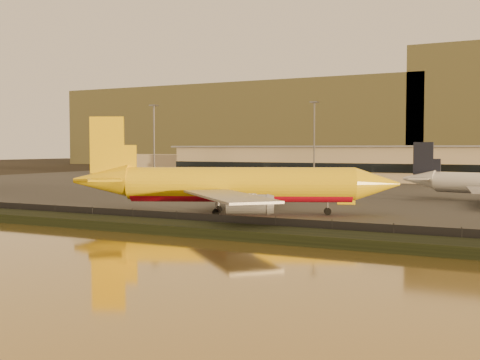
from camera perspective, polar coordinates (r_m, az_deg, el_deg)
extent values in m
plane|color=black|center=(102.07, -3.00, -3.66)|extent=(900.00, 900.00, 0.00)
cube|color=black|center=(87.76, -8.55, -4.32)|extent=(320.00, 7.00, 1.40)
cube|color=#2D2D2D|center=(190.12, 11.39, -0.58)|extent=(320.00, 220.00, 0.20)
cube|color=black|center=(90.95, -7.09, -3.67)|extent=(300.00, 0.05, 2.20)
cube|color=tan|center=(218.89, 13.51, 1.46)|extent=(160.00, 22.00, 12.00)
cube|color=black|center=(208.04, 12.79, 1.12)|extent=(160.00, 0.60, 3.00)
cube|color=gray|center=(218.82, 13.53, 3.11)|extent=(164.00, 24.00, 0.60)
cube|color=tan|center=(261.28, -7.01, 1.44)|extent=(50.00, 18.00, 9.00)
cylinder|color=slate|center=(192.72, -8.15, 3.25)|extent=(0.50, 0.50, 25.00)
cube|color=slate|center=(193.19, -8.18, 7.02)|extent=(2.20, 2.20, 0.40)
cylinder|color=slate|center=(178.48, 7.05, 3.27)|extent=(0.50, 0.50, 25.00)
cube|color=slate|center=(178.98, 7.07, 7.34)|extent=(2.20, 2.20, 0.40)
cube|color=brown|center=(468.65, 2.86, 4.94)|extent=(260.00, 160.00, 55.00)
cylinder|color=yellow|center=(105.72, 0.07, -0.34)|extent=(38.81, 21.35, 5.76)
cylinder|color=red|center=(105.79, 0.07, -0.88)|extent=(37.28, 19.74, 4.49)
cone|color=yellow|center=(107.16, 12.90, -0.37)|extent=(9.42, 8.40, 5.76)
cone|color=yellow|center=(109.85, -13.02, -0.06)|extent=(11.44, 9.29, 5.76)
cube|color=yellow|center=(109.39, -12.50, 3.25)|extent=(5.76, 2.88, 10.08)
cube|color=yellow|center=(114.80, -11.16, 0.30)|extent=(6.06, 6.00, 0.35)
cube|color=yellow|center=(103.69, -12.73, 0.00)|extent=(7.77, 7.77, 0.35)
cube|color=gray|center=(121.13, -0.07, -0.38)|extent=(8.53, 25.15, 0.35)
cylinder|color=gray|center=(117.39, 1.18, -1.27)|extent=(7.36, 5.58, 3.17)
cube|color=gray|center=(90.59, -1.13, -1.54)|extent=(23.27, 22.93, 0.35)
cylinder|color=gray|center=(94.28, 0.72, -2.33)|extent=(7.36, 5.58, 3.17)
cylinder|color=black|center=(106.42, 8.30, -2.96)|extent=(1.57, 1.43, 1.27)
cylinder|color=slate|center=(106.35, 8.30, -2.60)|extent=(0.22, 0.22, 2.59)
cylinder|color=black|center=(103.85, -2.29, -3.08)|extent=(1.57, 1.43, 1.27)
cylinder|color=slate|center=(103.78, -2.29, -2.72)|extent=(0.22, 0.22, 2.59)
cylinder|color=black|center=(108.98, -2.04, -2.79)|extent=(1.57, 1.43, 1.27)
cylinder|color=slate|center=(108.91, -2.04, -2.44)|extent=(0.22, 0.22, 2.59)
cone|color=silver|center=(146.64, 16.64, 0.09)|extent=(8.64, 6.02, 4.37)
cube|color=black|center=(146.14, 16.98, 1.96)|extent=(4.76, 1.42, 7.64)
cube|color=silver|center=(149.99, 17.91, 0.26)|extent=(5.88, 5.80, 0.26)
cube|color=silver|center=(141.93, 16.59, 0.13)|extent=(4.71, 4.52, 0.26)
cube|color=yellow|center=(127.53, 10.03, -1.90)|extent=(4.03, 2.76, 1.66)
cube|color=silver|center=(143.43, -5.73, -1.33)|extent=(3.90, 2.51, 1.62)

